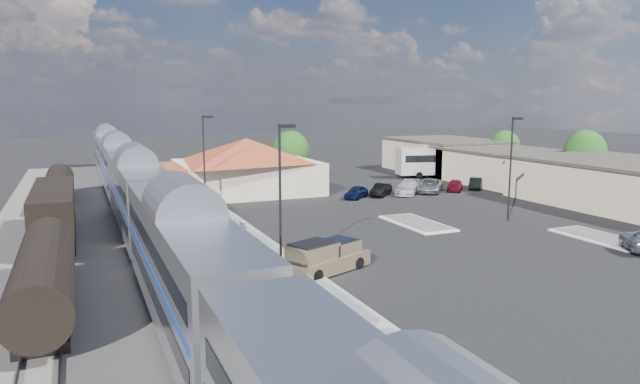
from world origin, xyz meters
name	(u,v)px	position (x,y,z in m)	size (l,w,h in m)	color
ground	(387,233)	(0.00, 0.00, 0.00)	(280.00, 280.00, 0.00)	black
railbed	(99,235)	(-21.00, 8.00, 0.06)	(16.00, 100.00, 0.12)	#4C4944
platform	(220,230)	(-12.00, 6.00, 0.09)	(5.50, 92.00, 0.18)	gray
passenger_train	(137,197)	(-18.00, 8.06, 2.87)	(3.00, 104.00, 5.55)	silver
freight_cars	(54,215)	(-24.00, 7.86, 1.93)	(2.80, 46.00, 4.00)	black
station_depot	(247,165)	(-4.56, 24.00, 3.13)	(18.35, 12.24, 6.20)	#C4B18F
buildings_east	(531,169)	(28.00, 14.28, 2.27)	(14.40, 51.40, 4.80)	#C6B28C
traffic_island_south	(417,223)	(4.00, 2.00, 0.10)	(3.30, 7.50, 0.21)	silver
traffic_island_north	(602,238)	(14.00, -8.00, 0.10)	(3.30, 7.50, 0.21)	silver
lamp_plat_s	(281,185)	(-10.90, -6.00, 5.34)	(1.08, 0.25, 9.00)	black
lamp_plat_n	(205,154)	(-10.90, 16.00, 5.34)	(1.08, 0.25, 9.00)	black
lamp_lot	(512,160)	(12.10, 0.00, 5.34)	(1.08, 0.25, 9.00)	black
tree_east_b	(585,152)	(34.00, 12.00, 4.22)	(4.94, 4.94, 6.96)	#382314
tree_east_c	(505,148)	(34.00, 26.00, 3.76)	(4.41, 4.41, 6.21)	#382314
tree_depot	(291,151)	(3.00, 30.00, 4.02)	(4.71, 4.71, 6.63)	#382314
pickup_truck	(327,257)	(-8.50, -7.45, 0.94)	(6.08, 4.11, 1.98)	tan
coach_bus	(443,160)	(23.87, 26.54, 2.34)	(12.93, 5.45, 4.05)	white
person_a	(255,252)	(-12.34, -4.96, 1.07)	(0.65, 0.42, 1.77)	#B4D141
person_b	(243,233)	(-11.75, -0.11, 1.12)	(0.91, 0.71, 1.88)	white
parked_car_a	(356,192)	(5.18, 15.71, 0.66)	(1.57, 3.90, 1.33)	#0E1F46
parked_car_b	(381,190)	(8.38, 16.01, 0.67)	(1.42, 4.09, 1.35)	black
parked_car_c	(407,188)	(11.58, 15.71, 0.75)	(2.10, 5.18, 1.50)	white
parked_car_d	(430,186)	(14.78, 16.01, 0.74)	(2.47, 5.36, 1.49)	gray
parked_car_e	(455,185)	(17.98, 15.71, 0.67)	(1.59, 3.95, 1.35)	maroon
parked_car_f	(476,183)	(21.18, 16.01, 0.66)	(1.39, 3.99, 1.31)	black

